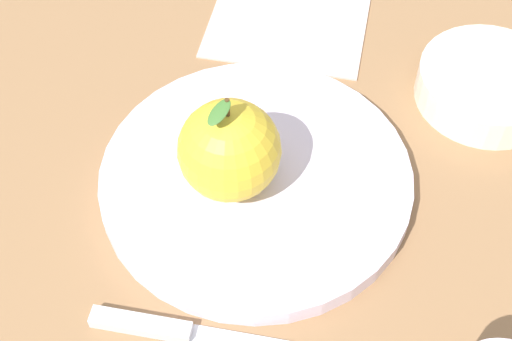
{
  "coord_description": "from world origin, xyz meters",
  "views": [
    {
      "loc": [
        0.3,
        0.19,
        0.5
      ],
      "look_at": [
        -0.01,
        -0.01,
        0.02
      ],
      "focal_mm": 51.26,
      "sensor_mm": 36.0,
      "label": 1
    }
  ],
  "objects": [
    {
      "name": "ground_plane",
      "position": [
        0.0,
        0.0,
        0.0
      ],
      "size": [
        2.4,
        2.4,
        0.0
      ],
      "primitive_type": "plane",
      "color": "olive"
    },
    {
      "name": "side_bowl",
      "position": [
        -0.21,
        0.1,
        0.02
      ],
      "size": [
        0.13,
        0.13,
        0.03
      ],
      "color": "silver",
      "rests_on": "ground_plane"
    },
    {
      "name": "linen_napkin",
      "position": [
        -0.19,
        -0.1,
        0.0
      ],
      "size": [
        0.18,
        0.19,
        0.0
      ],
      "primitive_type": "cube",
      "rotation": [
        0.0,
        0.0,
        0.4
      ],
      "color": "beige",
      "rests_on": "ground_plane"
    },
    {
      "name": "apple",
      "position": [
        0.01,
        -0.03,
        0.06
      ],
      "size": [
        0.08,
        0.08,
        0.1
      ],
      "color": "gold",
      "rests_on": "dinner_plate"
    },
    {
      "name": "knife",
      "position": [
        0.13,
        0.03,
        0.0
      ],
      "size": [
        0.1,
        0.19,
        0.01
      ],
      "color": "silver",
      "rests_on": "ground_plane"
    },
    {
      "name": "dinner_plate",
      "position": [
        -0.01,
        -0.01,
        0.01
      ],
      "size": [
        0.26,
        0.26,
        0.02
      ],
      "color": "silver",
      "rests_on": "ground_plane"
    }
  ]
}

